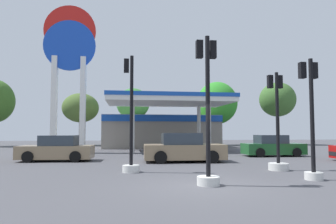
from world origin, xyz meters
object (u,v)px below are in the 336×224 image
(tree_2, at_px, (133,104))
(tree_3, at_px, (217,103))
(car_0, at_px, (184,149))
(station_pole_sign, at_px, (69,59))
(traffic_signal_3, at_px, (311,126))
(tree_4, at_px, (277,100))
(traffic_signal_2, at_px, (208,127))
(traffic_signal_1, at_px, (277,139))
(car_1, at_px, (273,147))
(traffic_signal_0, at_px, (131,135))
(tree_1, at_px, (81,108))
(car_2, at_px, (57,149))

(tree_2, distance_m, tree_3, 9.79)
(car_0, xyz_separation_m, tree_3, (7.45, 18.05, 4.22))
(station_pole_sign, relative_size, traffic_signal_3, 2.72)
(tree_4, bearing_deg, car_0, -129.53)
(traffic_signal_2, relative_size, tree_4, 0.62)
(traffic_signal_2, distance_m, tree_4, 30.17)
(car_0, relative_size, traffic_signal_1, 1.05)
(station_pole_sign, relative_size, car_1, 2.87)
(traffic_signal_0, relative_size, traffic_signal_1, 1.14)
(car_1, distance_m, traffic_signal_3, 9.99)
(car_0, relative_size, tree_3, 0.60)
(car_0, height_order, traffic_signal_2, traffic_signal_2)
(traffic_signal_3, relative_size, tree_1, 0.70)
(tree_3, bearing_deg, station_pole_sign, -145.32)
(car_1, relative_size, traffic_signal_3, 0.95)
(traffic_signal_1, xyz_separation_m, traffic_signal_3, (-0.06, -2.53, 0.53))
(car_0, height_order, tree_1, tree_1)
(tree_1, bearing_deg, traffic_signal_0, -77.13)
(car_2, bearing_deg, car_1, 6.01)
(tree_1, relative_size, tree_3, 0.81)
(car_0, xyz_separation_m, tree_1, (-8.32, 19.77, 3.61))
(car_1, relative_size, car_2, 0.98)
(car_1, distance_m, tree_2, 18.04)
(tree_3, xyz_separation_m, tree_4, (7.73, 0.34, 0.54))
(station_pole_sign, height_order, traffic_signal_0, station_pole_sign)
(car_1, bearing_deg, traffic_signal_3, -109.34)
(car_2, xyz_separation_m, traffic_signal_2, (6.33, -8.46, 1.16))
(traffic_signal_2, relative_size, tree_1, 0.78)
(traffic_signal_2, relative_size, traffic_signal_3, 1.11)
(car_2, relative_size, traffic_signal_1, 0.97)
(tree_1, bearing_deg, tree_2, -16.71)
(car_1, height_order, car_2, car_2)
(car_2, bearing_deg, tree_2, 74.54)
(traffic_signal_3, height_order, tree_1, tree_1)
(car_0, height_order, traffic_signal_3, traffic_signal_3)
(traffic_signal_0, distance_m, traffic_signal_3, 6.78)
(traffic_signal_2, distance_m, tree_3, 26.56)
(car_1, bearing_deg, station_pole_sign, 160.71)
(traffic_signal_1, bearing_deg, car_0, 129.59)
(traffic_signal_3, bearing_deg, car_0, 116.46)
(car_2, distance_m, tree_1, 18.80)
(traffic_signal_2, bearing_deg, car_1, 54.16)
(traffic_signal_0, distance_m, tree_1, 24.34)
(traffic_signal_1, distance_m, traffic_signal_2, 4.99)
(traffic_signal_3, distance_m, tree_4, 27.88)
(traffic_signal_2, bearing_deg, car_0, 85.23)
(traffic_signal_0, xyz_separation_m, traffic_signal_2, (2.34, -3.27, 0.30))
(traffic_signal_1, distance_m, tree_2, 22.96)
(traffic_signal_1, relative_size, tree_1, 0.70)
(car_0, xyz_separation_m, tree_2, (-2.33, 17.97, 3.99))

